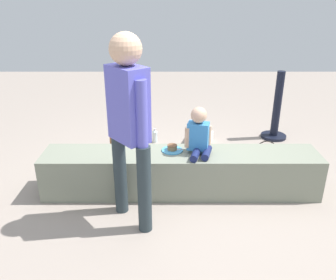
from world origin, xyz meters
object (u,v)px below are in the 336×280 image
at_px(adult_standing, 130,116).
at_px(water_bottle_far_side, 220,159).
at_px(gift_bag, 104,159).
at_px(handbag_brown_canvas, 123,141).
at_px(water_bottle_near_gift, 156,136).
at_px(child_seated, 200,134).
at_px(cake_plate, 173,149).
at_px(party_cup_red, 171,152).
at_px(handbag_black_leather, 266,160).
at_px(cake_box_white, 201,138).

height_order(adult_standing, water_bottle_far_side, adult_standing).
bearing_deg(gift_bag, handbag_brown_canvas, 75.26).
relative_size(water_bottle_near_gift, handbag_brown_canvas, 0.60).
bearing_deg(child_seated, cake_plate, 167.59).
xyz_separation_m(adult_standing, party_cup_red, (0.35, 1.36, -0.97)).
distance_m(water_bottle_near_gift, party_cup_red, 0.50).
xyz_separation_m(cake_plate, gift_bag, (-0.82, 0.41, -0.32)).
height_order(child_seated, water_bottle_near_gift, child_seated).
relative_size(party_cup_red, handbag_brown_canvas, 0.30).
height_order(party_cup_red, handbag_black_leather, handbag_black_leather).
height_order(cake_box_white, handbag_black_leather, handbag_black_leather).
bearing_deg(adult_standing, cake_plate, 57.01).
height_order(adult_standing, handbag_brown_canvas, adult_standing).
bearing_deg(cake_plate, handbag_brown_canvas, 123.25).
bearing_deg(child_seated, party_cup_red, 108.00).
bearing_deg(cake_box_white, gift_bag, -145.65).
relative_size(water_bottle_near_gift, handbag_black_leather, 0.54).
height_order(water_bottle_far_side, party_cup_red, water_bottle_far_side).
xyz_separation_m(cake_plate, water_bottle_far_side, (0.58, 0.52, -0.38)).
xyz_separation_m(water_bottle_far_side, party_cup_red, (-0.59, 0.27, -0.04)).
bearing_deg(handbag_black_leather, adult_standing, -146.34).
relative_size(gift_bag, water_bottle_far_side, 1.63).
xyz_separation_m(gift_bag, party_cup_red, (0.80, 0.39, -0.09)).
bearing_deg(child_seated, adult_standing, -141.18).
distance_m(gift_bag, handbag_black_leather, 1.92).
height_order(handbag_black_leather, handbag_brown_canvas, handbag_black_leather).
bearing_deg(cake_plate, gift_bag, 153.35).
height_order(gift_bag, cake_box_white, gift_bag).
bearing_deg(handbag_brown_canvas, gift_bag, -104.74).
distance_m(adult_standing, water_bottle_near_gift, 2.04).
relative_size(adult_standing, handbag_black_leather, 4.46).
xyz_separation_m(water_bottle_near_gift, party_cup_red, (0.22, -0.45, -0.04)).
distance_m(adult_standing, cake_box_white, 2.19).
relative_size(cake_plate, gift_bag, 0.71).
relative_size(water_bottle_far_side, cake_box_white, 0.58).
bearing_deg(party_cup_red, handbag_black_leather, -19.01).
bearing_deg(gift_bag, adult_standing, -65.30).
xyz_separation_m(child_seated, handbag_brown_canvas, (-0.92, 1.06, -0.53)).
bearing_deg(cake_plate, water_bottle_far_side, 42.03).
bearing_deg(cake_box_white, water_bottle_near_gift, 179.94).
height_order(child_seated, gift_bag, child_seated).
bearing_deg(cake_box_white, water_bottle_far_side, -76.37).
xyz_separation_m(child_seated, party_cup_red, (-0.28, 0.85, -0.61)).
bearing_deg(cake_plate, water_bottle_near_gift, 100.46).
relative_size(cake_plate, water_bottle_near_gift, 1.09).
xyz_separation_m(cake_box_white, handbag_black_leather, (0.70, -0.83, 0.07)).
height_order(gift_bag, water_bottle_far_side, gift_bag).
distance_m(party_cup_red, handbag_black_leather, 1.18).
relative_size(child_seated, cake_plate, 2.16).
xyz_separation_m(party_cup_red, handbag_black_leather, (1.11, -0.38, 0.08)).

